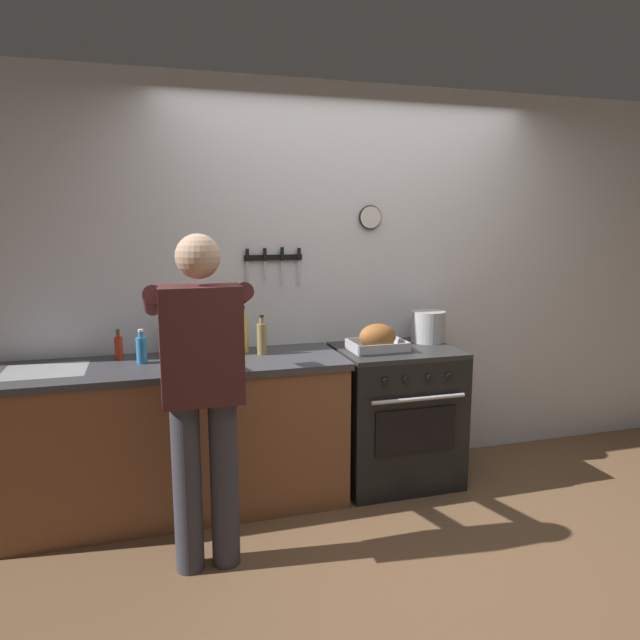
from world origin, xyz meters
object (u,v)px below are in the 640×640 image
(bottle_soy_sauce, at_px, (204,340))
(stock_pot, at_px, (428,326))
(bottle_olive_oil, at_px, (175,336))
(stove, at_px, (395,414))
(bottle_dish_soap, at_px, (142,349))
(bottle_hot_sauce, at_px, (119,347))
(cutting_board, at_px, (206,360))
(person_cook, at_px, (202,382))
(roasting_pan, at_px, (378,339))
(bottle_vinegar, at_px, (262,338))
(bottle_cooking_oil, at_px, (243,333))

(bottle_soy_sauce, bearing_deg, stock_pot, -2.47)
(bottle_soy_sauce, bearing_deg, bottle_olive_oil, 176.63)
(stove, distance_m, bottle_soy_sauce, 1.34)
(bottle_dish_soap, distance_m, bottle_hot_sauce, 0.18)
(cutting_board, distance_m, bottle_dish_soap, 0.37)
(cutting_board, xyz_separation_m, bottle_olive_oil, (-0.16, 0.23, 0.11))
(bottle_dish_soap, xyz_separation_m, bottle_hot_sauce, (-0.13, 0.13, -0.01))
(person_cook, xyz_separation_m, cutting_board, (0.08, 0.62, -0.04))
(bottle_olive_oil, bearing_deg, person_cook, -84.25)
(stove, relative_size, roasting_pan, 2.56)
(stock_pot, bearing_deg, person_cook, -154.13)
(cutting_board, distance_m, bottle_olive_oil, 0.30)
(person_cook, bearing_deg, bottle_hot_sauce, 17.34)
(person_cook, bearing_deg, bottle_olive_oil, -3.78)
(person_cook, height_order, bottle_vinegar, person_cook)
(bottle_cooking_oil, bearing_deg, stock_pot, -1.78)
(stock_pot, relative_size, bottle_dish_soap, 1.15)
(stock_pot, height_order, bottle_cooking_oil, bottle_cooking_oil)
(stock_pot, distance_m, bottle_cooking_oil, 1.26)
(stove, distance_m, bottle_olive_oil, 1.51)
(person_cook, height_order, stock_pot, person_cook)
(bottle_dish_soap, height_order, bottle_hot_sauce, bottle_dish_soap)
(bottle_hot_sauce, bearing_deg, bottle_vinegar, -6.84)
(bottle_olive_oil, distance_m, bottle_hot_sauce, 0.33)
(bottle_hot_sauce, bearing_deg, cutting_board, -21.93)
(stove, bearing_deg, bottle_dish_soap, 178.33)
(roasting_pan, bearing_deg, bottle_cooking_oil, 165.73)
(roasting_pan, bearing_deg, bottle_vinegar, 170.91)
(person_cook, relative_size, bottle_olive_oil, 5.88)
(roasting_pan, height_order, bottle_hot_sauce, bottle_hot_sauce)
(cutting_board, distance_m, bottle_soy_sauce, 0.23)
(stock_pot, bearing_deg, bottle_olive_oil, 177.44)
(roasting_pan, xyz_separation_m, bottle_hot_sauce, (-1.56, 0.22, -0.00))
(bottle_soy_sauce, bearing_deg, bottle_cooking_oil, -6.16)
(roasting_pan, bearing_deg, bottle_hot_sauce, 172.12)
(stove, bearing_deg, person_cook, -153.72)
(bottle_soy_sauce, distance_m, bottle_dish_soap, 0.40)
(bottle_dish_soap, bearing_deg, stock_pot, 2.53)
(person_cook, relative_size, bottle_cooking_oil, 5.70)
(cutting_board, relative_size, bottle_dish_soap, 1.80)
(person_cook, height_order, cutting_board, person_cook)
(bottle_vinegar, xyz_separation_m, bottle_hot_sauce, (-0.84, 0.10, -0.03))
(cutting_board, height_order, bottle_dish_soap, bottle_dish_soap)
(bottle_olive_oil, height_order, bottle_hot_sauce, bottle_olive_oil)
(bottle_soy_sauce, bearing_deg, person_cook, -96.11)
(stove, relative_size, bottle_dish_soap, 4.51)
(stove, relative_size, bottle_hot_sauce, 4.90)
(stove, xyz_separation_m, bottle_vinegar, (-0.87, 0.07, 0.55))
(roasting_pan, bearing_deg, cutting_board, 179.00)
(stove, height_order, bottle_hot_sauce, bottle_hot_sauce)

